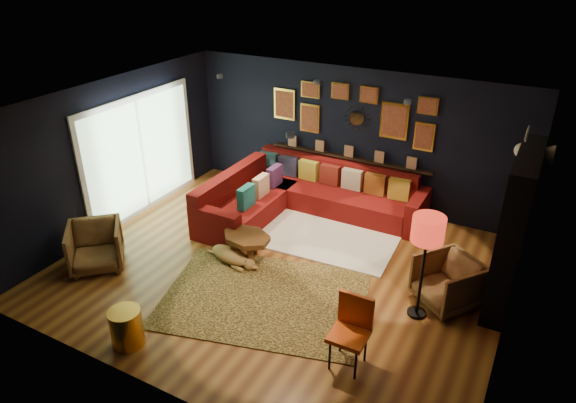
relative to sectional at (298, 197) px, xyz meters
The scene contains 20 objects.
floor 1.94m from the sectional, 71.24° to the right, with size 6.50×6.50×0.00m, color #975F25.
room_walls 2.29m from the sectional, 71.24° to the right, with size 6.50×6.50×6.50m.
sectional is the anchor object (origin of this frame).
ledge 1.22m from the sectional, 54.82° to the left, with size 3.20×0.12×0.04m, color black.
gallery_wall 1.84m from the sectional, 56.49° to the left, with size 3.15×0.04×1.02m.
sunburst_mirror 1.80m from the sectional, 51.91° to the left, with size 0.47×0.16×0.47m.
fireplace 3.88m from the sectional, 13.77° to the right, with size 0.31×1.60×2.20m.
deer_head 4.15m from the sectional, ahead, with size 0.50×0.28×0.45m.
sliding_door 2.97m from the sectional, 155.08° to the right, with size 0.06×2.80×2.20m.
ceiling_spots 2.53m from the sectional, 58.65° to the right, with size 3.30×2.50×0.06m.
shag_rug 1.03m from the sectional, 31.26° to the right, with size 2.39×1.74×0.03m, color white.
leopard_rug 2.69m from the sectional, 73.05° to the right, with size 2.86×2.04×0.02m, color #AF8E44.
coffee_table 1.82m from the sectional, 89.55° to the right, with size 0.91×0.74×0.42m.
pouf 1.23m from the sectional, 116.21° to the right, with size 0.47×0.47×0.31m, color maroon.
armchair_left 3.64m from the sectional, 122.11° to the right, with size 0.77×0.73×0.80m, color #BB7F43.
armchair_right 3.38m from the sectional, 24.95° to the right, with size 0.76×0.71×0.78m, color #BB7F43.
gold_stool 4.17m from the sectional, 93.87° to the right, with size 0.41×0.41×0.51m, color gold.
orange_chair 3.88m from the sectional, 53.46° to the right, with size 0.43×0.43×0.92m.
floor_lamp 3.48m from the sectional, 33.74° to the right, with size 0.42×0.42×1.52m.
dog 2.02m from the sectional, 95.18° to the right, with size 1.01×0.50×0.32m, color #9D7944, non-canonical shape.
Camera 1 is at (3.26, -5.80, 4.57)m, focal length 32.00 mm.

